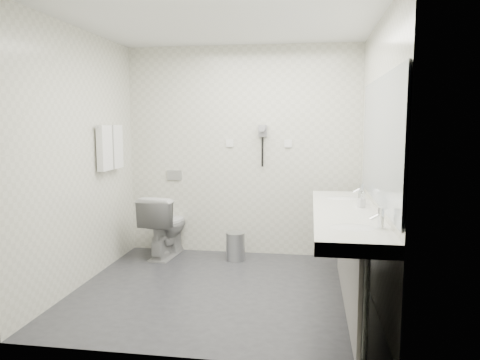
# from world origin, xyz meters

# --- Properties ---
(floor) EXTENTS (2.80, 2.80, 0.00)m
(floor) POSITION_xyz_m (0.00, 0.00, 0.00)
(floor) COLOR #2B2B31
(floor) RESTS_ON ground
(ceiling) EXTENTS (2.80, 2.80, 0.00)m
(ceiling) POSITION_xyz_m (0.00, 0.00, 2.50)
(ceiling) COLOR silver
(ceiling) RESTS_ON wall_back
(wall_back) EXTENTS (2.80, 0.00, 2.80)m
(wall_back) POSITION_xyz_m (0.00, 1.30, 1.25)
(wall_back) COLOR silver
(wall_back) RESTS_ON floor
(wall_front) EXTENTS (2.80, 0.00, 2.80)m
(wall_front) POSITION_xyz_m (0.00, -1.30, 1.25)
(wall_front) COLOR silver
(wall_front) RESTS_ON floor
(wall_left) EXTENTS (0.00, 2.60, 2.60)m
(wall_left) POSITION_xyz_m (-1.40, 0.00, 1.25)
(wall_left) COLOR silver
(wall_left) RESTS_ON floor
(wall_right) EXTENTS (0.00, 2.60, 2.60)m
(wall_right) POSITION_xyz_m (1.40, 0.00, 1.25)
(wall_right) COLOR silver
(wall_right) RESTS_ON floor
(vanity_counter) EXTENTS (0.55, 2.20, 0.10)m
(vanity_counter) POSITION_xyz_m (1.12, -0.20, 0.80)
(vanity_counter) COLOR white
(vanity_counter) RESTS_ON floor
(vanity_panel) EXTENTS (0.03, 2.15, 0.75)m
(vanity_panel) POSITION_xyz_m (1.15, -0.20, 0.38)
(vanity_panel) COLOR gray
(vanity_panel) RESTS_ON floor
(vanity_post_near) EXTENTS (0.06, 0.06, 0.75)m
(vanity_post_near) POSITION_xyz_m (1.18, -1.24, 0.38)
(vanity_post_near) COLOR silver
(vanity_post_near) RESTS_ON floor
(vanity_post_far) EXTENTS (0.06, 0.06, 0.75)m
(vanity_post_far) POSITION_xyz_m (1.18, 0.84, 0.38)
(vanity_post_far) COLOR silver
(vanity_post_far) RESTS_ON floor
(mirror) EXTENTS (0.02, 2.20, 1.05)m
(mirror) POSITION_xyz_m (1.39, -0.20, 1.45)
(mirror) COLOR #B2BCC6
(mirror) RESTS_ON wall_right
(basin_near) EXTENTS (0.40, 0.31, 0.05)m
(basin_near) POSITION_xyz_m (1.12, -0.85, 0.83)
(basin_near) COLOR white
(basin_near) RESTS_ON vanity_counter
(basin_far) EXTENTS (0.40, 0.31, 0.05)m
(basin_far) POSITION_xyz_m (1.12, 0.45, 0.83)
(basin_far) COLOR white
(basin_far) RESTS_ON vanity_counter
(faucet_near) EXTENTS (0.04, 0.04, 0.15)m
(faucet_near) POSITION_xyz_m (1.32, -0.85, 0.92)
(faucet_near) COLOR silver
(faucet_near) RESTS_ON vanity_counter
(faucet_far) EXTENTS (0.04, 0.04, 0.15)m
(faucet_far) POSITION_xyz_m (1.32, 0.45, 0.92)
(faucet_far) COLOR silver
(faucet_far) RESTS_ON vanity_counter
(soap_bottle_a) EXTENTS (0.07, 0.07, 0.12)m
(soap_bottle_a) POSITION_xyz_m (1.27, -0.05, 0.91)
(soap_bottle_a) COLOR beige
(soap_bottle_a) RESTS_ON vanity_counter
(glass_left) EXTENTS (0.08, 0.08, 0.12)m
(glass_left) POSITION_xyz_m (1.29, 0.12, 0.91)
(glass_left) COLOR silver
(glass_left) RESTS_ON vanity_counter
(toilet) EXTENTS (0.49, 0.77, 0.74)m
(toilet) POSITION_xyz_m (-0.89, 1.02, 0.37)
(toilet) COLOR white
(toilet) RESTS_ON floor
(flush_plate) EXTENTS (0.18, 0.02, 0.12)m
(flush_plate) POSITION_xyz_m (-0.85, 1.29, 0.95)
(flush_plate) COLOR #B2B5BA
(flush_plate) RESTS_ON wall_back
(pedal_bin) EXTENTS (0.22, 0.22, 0.31)m
(pedal_bin) POSITION_xyz_m (-0.03, 0.97, 0.16)
(pedal_bin) COLOR #B2B5BA
(pedal_bin) RESTS_ON floor
(bin_lid) EXTENTS (0.22, 0.22, 0.02)m
(bin_lid) POSITION_xyz_m (-0.03, 0.97, 0.32)
(bin_lid) COLOR #B2B5BA
(bin_lid) RESTS_ON pedal_bin
(towel_rail) EXTENTS (0.02, 0.62, 0.02)m
(towel_rail) POSITION_xyz_m (-1.35, 0.55, 1.55)
(towel_rail) COLOR silver
(towel_rail) RESTS_ON wall_left
(towel_near) EXTENTS (0.07, 0.24, 0.48)m
(towel_near) POSITION_xyz_m (-1.34, 0.41, 1.33)
(towel_near) COLOR white
(towel_near) RESTS_ON towel_rail
(towel_far) EXTENTS (0.07, 0.24, 0.48)m
(towel_far) POSITION_xyz_m (-1.34, 0.69, 1.33)
(towel_far) COLOR white
(towel_far) RESTS_ON towel_rail
(dryer_cradle) EXTENTS (0.10, 0.04, 0.14)m
(dryer_cradle) POSITION_xyz_m (0.25, 1.27, 1.50)
(dryer_cradle) COLOR gray
(dryer_cradle) RESTS_ON wall_back
(dryer_barrel) EXTENTS (0.08, 0.14, 0.08)m
(dryer_barrel) POSITION_xyz_m (0.25, 1.20, 1.53)
(dryer_barrel) COLOR gray
(dryer_barrel) RESTS_ON dryer_cradle
(dryer_cord) EXTENTS (0.02, 0.02, 0.35)m
(dryer_cord) POSITION_xyz_m (0.25, 1.26, 1.25)
(dryer_cord) COLOR black
(dryer_cord) RESTS_ON dryer_cradle
(switch_plate_a) EXTENTS (0.09, 0.02, 0.09)m
(switch_plate_a) POSITION_xyz_m (-0.15, 1.29, 1.35)
(switch_plate_a) COLOR white
(switch_plate_a) RESTS_ON wall_back
(switch_plate_b) EXTENTS (0.09, 0.02, 0.09)m
(switch_plate_b) POSITION_xyz_m (0.55, 1.29, 1.35)
(switch_plate_b) COLOR white
(switch_plate_b) RESTS_ON wall_back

